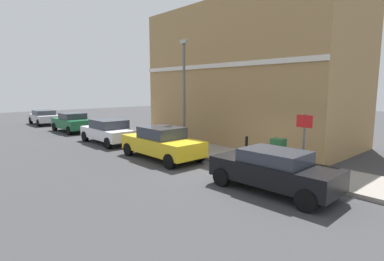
{
  "coord_description": "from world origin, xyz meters",
  "views": [
    {
      "loc": [
        -9.13,
        -7.43,
        3.37
      ],
      "look_at": [
        1.03,
        3.85,
        1.2
      ],
      "focal_mm": 28.13,
      "sensor_mm": 36.0,
      "label": 1
    }
  ],
  "objects_px": {
    "car_black": "(273,170)",
    "car_green": "(72,122)",
    "utility_cabinet": "(278,153)",
    "bollard_near_cabinet": "(246,147)",
    "lamppost": "(184,89)",
    "street_sign": "(304,136)",
    "car_white": "(109,131)",
    "car_silver": "(44,117)",
    "car_yellow": "(162,143)"
  },
  "relations": [
    {
      "from": "car_black",
      "to": "car_green",
      "type": "height_order",
      "value": "car_green"
    },
    {
      "from": "car_green",
      "to": "utility_cabinet",
      "type": "bearing_deg",
      "value": -173.41
    },
    {
      "from": "utility_cabinet",
      "to": "bollard_near_cabinet",
      "type": "distance_m",
      "value": 1.7
    },
    {
      "from": "bollard_near_cabinet",
      "to": "lamppost",
      "type": "relative_size",
      "value": 0.18
    },
    {
      "from": "street_sign",
      "to": "lamppost",
      "type": "bearing_deg",
      "value": 84.85
    },
    {
      "from": "car_white",
      "to": "car_silver",
      "type": "distance_m",
      "value": 12.72
    },
    {
      "from": "utility_cabinet",
      "to": "street_sign",
      "type": "height_order",
      "value": "street_sign"
    },
    {
      "from": "car_silver",
      "to": "car_black",
      "type": "bearing_deg",
      "value": -178.45
    },
    {
      "from": "utility_cabinet",
      "to": "bollard_near_cabinet",
      "type": "height_order",
      "value": "utility_cabinet"
    },
    {
      "from": "car_green",
      "to": "street_sign",
      "type": "bearing_deg",
      "value": -176.58
    },
    {
      "from": "car_green",
      "to": "bollard_near_cabinet",
      "type": "bearing_deg",
      "value": -172.16
    },
    {
      "from": "car_black",
      "to": "street_sign",
      "type": "distance_m",
      "value": 1.91
    },
    {
      "from": "car_white",
      "to": "utility_cabinet",
      "type": "relative_size",
      "value": 3.69
    },
    {
      "from": "car_black",
      "to": "bollard_near_cabinet",
      "type": "bearing_deg",
      "value": -41.57
    },
    {
      "from": "car_yellow",
      "to": "lamppost",
      "type": "bearing_deg",
      "value": -66.09
    },
    {
      "from": "car_silver",
      "to": "utility_cabinet",
      "type": "xyz_separation_m",
      "value": [
        2.42,
        -22.95,
        -0.03
      ]
    },
    {
      "from": "car_yellow",
      "to": "lamppost",
      "type": "height_order",
      "value": "lamppost"
    },
    {
      "from": "street_sign",
      "to": "lamppost",
      "type": "distance_m",
      "value": 7.49
    },
    {
      "from": "car_green",
      "to": "street_sign",
      "type": "relative_size",
      "value": 1.77
    },
    {
      "from": "car_yellow",
      "to": "street_sign",
      "type": "bearing_deg",
      "value": -165.77
    },
    {
      "from": "lamppost",
      "to": "car_white",
      "type": "bearing_deg",
      "value": 116.52
    },
    {
      "from": "car_black",
      "to": "bollard_near_cabinet",
      "type": "distance_m",
      "value": 4.01
    },
    {
      "from": "car_black",
      "to": "car_white",
      "type": "height_order",
      "value": "car_white"
    },
    {
      "from": "utility_cabinet",
      "to": "street_sign",
      "type": "bearing_deg",
      "value": -118.13
    },
    {
      "from": "car_black",
      "to": "car_white",
      "type": "distance_m",
      "value": 11.6
    },
    {
      "from": "car_silver",
      "to": "car_white",
      "type": "bearing_deg",
      "value": -178.12
    },
    {
      "from": "car_black",
      "to": "lamppost",
      "type": "relative_size",
      "value": 0.73
    },
    {
      "from": "bollard_near_cabinet",
      "to": "lamppost",
      "type": "height_order",
      "value": "lamppost"
    },
    {
      "from": "car_black",
      "to": "lamppost",
      "type": "xyz_separation_m",
      "value": [
        2.32,
        7.14,
        2.56
      ]
    },
    {
      "from": "bollard_near_cabinet",
      "to": "street_sign",
      "type": "height_order",
      "value": "street_sign"
    },
    {
      "from": "car_black",
      "to": "bollard_near_cabinet",
      "type": "height_order",
      "value": "car_black"
    },
    {
      "from": "utility_cabinet",
      "to": "bollard_near_cabinet",
      "type": "relative_size",
      "value": 1.11
    },
    {
      "from": "car_silver",
      "to": "bollard_near_cabinet",
      "type": "relative_size",
      "value": 3.82
    },
    {
      "from": "car_yellow",
      "to": "car_white",
      "type": "bearing_deg",
      "value": -0.71
    },
    {
      "from": "car_green",
      "to": "bollard_near_cabinet",
      "type": "distance_m",
      "value": 15.01
    },
    {
      "from": "car_green",
      "to": "bollard_near_cabinet",
      "type": "height_order",
      "value": "car_green"
    },
    {
      "from": "car_black",
      "to": "car_green",
      "type": "distance_m",
      "value": 17.9
    },
    {
      "from": "car_white",
      "to": "car_silver",
      "type": "height_order",
      "value": "car_white"
    },
    {
      "from": "car_silver",
      "to": "car_green",
      "type": "bearing_deg",
      "value": -176.72
    },
    {
      "from": "bollard_near_cabinet",
      "to": "car_black",
      "type": "bearing_deg",
      "value": -129.87
    },
    {
      "from": "utility_cabinet",
      "to": "lamppost",
      "type": "distance_m",
      "value": 6.34
    },
    {
      "from": "utility_cabinet",
      "to": "car_silver",
      "type": "bearing_deg",
      "value": 96.03
    },
    {
      "from": "car_yellow",
      "to": "car_white",
      "type": "distance_m",
      "value": 5.48
    },
    {
      "from": "car_yellow",
      "to": "car_white",
      "type": "relative_size",
      "value": 1.05
    },
    {
      "from": "utility_cabinet",
      "to": "lamppost",
      "type": "relative_size",
      "value": 0.2
    },
    {
      "from": "utility_cabinet",
      "to": "car_white",
      "type": "bearing_deg",
      "value": 103.08
    },
    {
      "from": "car_black",
      "to": "bollard_near_cabinet",
      "type": "relative_size",
      "value": 4.01
    },
    {
      "from": "car_white",
      "to": "lamppost",
      "type": "xyz_separation_m",
      "value": [
        2.22,
        -4.46,
        2.54
      ]
    },
    {
      "from": "car_white",
      "to": "utility_cabinet",
      "type": "xyz_separation_m",
      "value": [
        2.38,
        -10.23,
        -0.08
      ]
    },
    {
      "from": "car_silver",
      "to": "street_sign",
      "type": "height_order",
      "value": "street_sign"
    }
  ]
}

